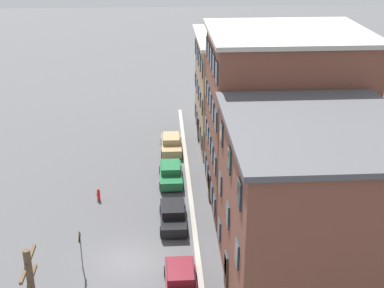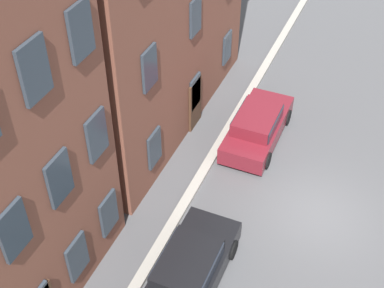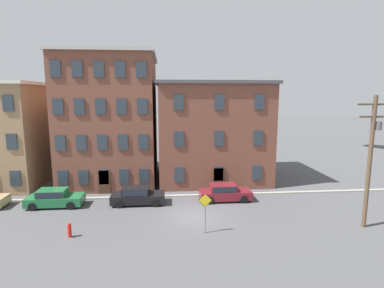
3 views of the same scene
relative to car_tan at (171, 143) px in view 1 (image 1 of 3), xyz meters
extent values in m
plane|color=#4C4C4F|center=(17.27, -3.25, -0.75)|extent=(200.00, 200.00, 0.00)
cube|color=#9E998E|center=(17.27, 1.25, -0.67)|extent=(56.00, 0.36, 0.16)
cube|color=#9E7A56|center=(-2.33, 8.52, 4.23)|extent=(10.39, 11.53, 9.96)
cube|color=silver|center=(-2.33, 8.52, 9.36)|extent=(10.89, 12.03, 0.30)
cube|color=#2D3842|center=(-6.49, 2.69, 0.91)|extent=(0.90, 0.10, 1.40)
cube|color=#2D3842|center=(-6.49, 2.69, 4.23)|extent=(0.90, 0.10, 1.40)
cube|color=#2D3842|center=(-6.49, 2.69, 7.55)|extent=(0.90, 0.10, 1.40)
cube|color=#2D3842|center=(-4.41, 2.69, 0.91)|extent=(0.90, 0.10, 1.40)
cube|color=#2D3842|center=(-4.41, 2.69, 4.23)|extent=(0.90, 0.10, 1.40)
cube|color=#2D3842|center=(-4.41, 2.69, 7.55)|extent=(0.90, 0.10, 1.40)
cube|color=#2D3842|center=(-2.33, 2.69, 0.91)|extent=(0.90, 0.10, 1.40)
cube|color=#2D3842|center=(-2.33, 2.69, 4.23)|extent=(0.90, 0.10, 1.40)
cube|color=#2D3842|center=(-2.33, 2.69, 7.55)|extent=(0.90, 0.10, 1.40)
cube|color=#2D3842|center=(-0.25, 2.69, 0.91)|extent=(0.90, 0.10, 1.40)
cube|color=#2D3842|center=(-0.25, 2.69, 4.23)|extent=(0.90, 0.10, 1.40)
cube|color=#2D3842|center=(-0.25, 2.69, 7.55)|extent=(0.90, 0.10, 1.40)
cube|color=#2D3842|center=(1.83, 2.69, 0.91)|extent=(0.90, 0.10, 1.40)
cube|color=#2D3842|center=(1.83, 2.69, 4.23)|extent=(0.90, 0.10, 1.40)
cube|color=#2D3842|center=(1.83, 2.69, 7.55)|extent=(0.90, 0.10, 1.40)
cube|color=#472D1E|center=(-2.33, 2.69, 0.35)|extent=(1.10, 0.10, 2.20)
cube|color=brown|center=(9.57, 8.05, 5.66)|extent=(9.10, 10.59, 12.81)
cube|color=#B7B2A8|center=(9.57, 8.05, 12.21)|extent=(9.60, 11.09, 0.30)
cube|color=#2D3842|center=(5.93, 2.69, 0.85)|extent=(0.90, 0.10, 1.40)
cube|color=#2D3842|center=(5.93, 2.69, 4.06)|extent=(0.90, 0.10, 1.40)
cube|color=#2D3842|center=(5.93, 2.69, 7.26)|extent=(0.90, 0.10, 1.40)
cube|color=#2D3842|center=(5.93, 2.69, 10.46)|extent=(0.90, 0.10, 1.40)
cube|color=#2D3842|center=(7.75, 2.69, 0.85)|extent=(0.90, 0.10, 1.40)
cube|color=#2D3842|center=(7.75, 2.69, 4.06)|extent=(0.90, 0.10, 1.40)
cube|color=#2D3842|center=(7.75, 2.69, 7.26)|extent=(0.90, 0.10, 1.40)
cube|color=#2D3842|center=(7.75, 2.69, 10.46)|extent=(0.90, 0.10, 1.40)
cube|color=#2D3842|center=(9.57, 2.69, 0.85)|extent=(0.90, 0.10, 1.40)
cube|color=#2D3842|center=(9.57, 2.69, 4.06)|extent=(0.90, 0.10, 1.40)
cube|color=#2D3842|center=(9.57, 2.69, 7.26)|extent=(0.90, 0.10, 1.40)
cube|color=#2D3842|center=(9.57, 2.69, 10.46)|extent=(0.90, 0.10, 1.40)
cube|color=#2D3842|center=(11.40, 2.69, 0.85)|extent=(0.90, 0.10, 1.40)
cube|color=#2D3842|center=(11.40, 2.69, 4.06)|extent=(0.90, 0.10, 1.40)
cube|color=#2D3842|center=(11.40, 2.69, 7.26)|extent=(0.90, 0.10, 1.40)
cube|color=#2D3842|center=(11.40, 2.69, 10.46)|extent=(0.90, 0.10, 1.40)
cube|color=#2D3842|center=(13.22, 2.69, 0.85)|extent=(0.90, 0.10, 1.40)
cube|color=#2D3842|center=(13.22, 2.69, 4.06)|extent=(0.90, 0.10, 1.40)
cube|color=#2D3842|center=(13.22, 2.69, 7.26)|extent=(0.90, 0.10, 1.40)
cube|color=#2D3842|center=(13.22, 2.69, 10.46)|extent=(0.90, 0.10, 1.40)
cube|color=#472D1E|center=(9.57, 2.69, 0.35)|extent=(1.10, 0.10, 2.20)
cube|color=brown|center=(20.19, 7.47, 4.27)|extent=(11.15, 9.44, 10.04)
cube|color=#4C4C51|center=(20.19, 7.47, 9.44)|extent=(11.65, 9.94, 0.30)
cube|color=#2D3842|center=(16.47, 2.69, 0.92)|extent=(0.90, 0.10, 1.40)
cube|color=#2D3842|center=(16.47, 2.69, 4.27)|extent=(0.90, 0.10, 1.40)
cube|color=#2D3842|center=(16.47, 2.69, 7.62)|extent=(0.90, 0.10, 1.40)
cube|color=#2D3842|center=(20.19, 2.69, 0.92)|extent=(0.90, 0.10, 1.40)
cube|color=#2D3842|center=(20.19, 2.69, 4.27)|extent=(0.90, 0.10, 1.40)
cube|color=#2D3842|center=(20.19, 2.69, 7.62)|extent=(0.90, 0.10, 1.40)
cube|color=#2D3842|center=(23.91, 2.69, 4.27)|extent=(0.90, 0.10, 1.40)
cube|color=#2D3842|center=(23.91, 2.69, 7.62)|extent=(0.90, 0.10, 1.40)
cube|color=#472D1E|center=(20.19, 2.69, 0.35)|extent=(1.10, 0.10, 2.20)
cube|color=tan|center=(0.07, 0.00, -0.22)|extent=(4.40, 1.80, 0.70)
cube|color=tan|center=(-0.13, 0.00, 0.41)|extent=(2.20, 1.51, 0.55)
cube|color=#1E232D|center=(-0.13, 0.00, 0.41)|extent=(2.02, 1.58, 0.48)
cylinder|color=black|center=(1.52, 0.85, -0.42)|extent=(0.66, 0.22, 0.66)
cylinder|color=black|center=(1.52, -0.85, -0.42)|extent=(0.66, 0.22, 0.66)
cylinder|color=black|center=(-1.38, 0.85, -0.42)|extent=(0.66, 0.22, 0.66)
cylinder|color=black|center=(-1.38, -0.85, -0.42)|extent=(0.66, 0.22, 0.66)
cube|color=#1E6638|center=(6.22, -0.20, -0.22)|extent=(4.40, 1.80, 0.70)
cube|color=#1E6638|center=(6.02, -0.20, 0.41)|extent=(2.20, 1.51, 0.55)
cube|color=#1E232D|center=(6.02, -0.20, 0.41)|extent=(2.02, 1.58, 0.48)
cylinder|color=black|center=(7.67, 0.65, -0.42)|extent=(0.66, 0.22, 0.66)
cylinder|color=black|center=(7.67, -1.05, -0.42)|extent=(0.66, 0.22, 0.66)
cylinder|color=black|center=(4.77, 0.65, -0.42)|extent=(0.66, 0.22, 0.66)
cylinder|color=black|center=(4.77, -1.05, -0.42)|extent=(0.66, 0.22, 0.66)
cube|color=black|center=(12.90, -0.21, -0.22)|extent=(4.40, 1.80, 0.70)
cube|color=black|center=(12.70, -0.21, 0.41)|extent=(2.20, 1.51, 0.55)
cube|color=#1E232D|center=(12.70, -0.21, 0.41)|extent=(2.02, 1.58, 0.48)
cylinder|color=black|center=(14.35, 0.64, -0.42)|extent=(0.66, 0.22, 0.66)
cylinder|color=black|center=(14.35, -1.06, -0.42)|extent=(0.66, 0.22, 0.66)
cylinder|color=black|center=(11.45, 0.64, -0.42)|extent=(0.66, 0.22, 0.66)
cylinder|color=black|center=(11.45, -1.06, -0.42)|extent=(0.66, 0.22, 0.66)
cube|color=maroon|center=(20.31, 0.01, -0.22)|extent=(4.40, 1.80, 0.70)
cube|color=maroon|center=(20.11, 0.01, 0.41)|extent=(2.20, 1.51, 0.55)
cube|color=#1E232D|center=(20.11, 0.01, 0.41)|extent=(2.02, 1.58, 0.48)
cylinder|color=black|center=(18.86, 0.86, -0.42)|extent=(0.66, 0.22, 0.66)
cylinder|color=black|center=(18.86, -0.84, -0.42)|extent=(0.66, 0.22, 0.66)
cylinder|color=slate|center=(17.76, -6.04, 0.53)|extent=(0.08, 0.08, 2.56)
cube|color=yellow|center=(17.76, -6.07, 1.50)|extent=(0.86, 0.03, 0.86)
cube|color=black|center=(17.76, -6.06, 1.50)|extent=(0.93, 0.02, 0.93)
cube|color=brown|center=(28.81, -6.05, 7.64)|extent=(2.40, 0.12, 0.12)
cube|color=brown|center=(28.81, -6.05, 6.84)|extent=(2.00, 0.12, 0.12)
cylinder|color=red|center=(9.07, -5.88, -0.35)|extent=(0.24, 0.24, 0.80)
sphere|color=red|center=(9.07, -5.88, 0.10)|extent=(0.22, 0.22, 0.22)
cylinder|color=red|center=(9.07, -6.04, -0.30)|extent=(0.10, 0.12, 0.10)
camera|label=1|loc=(45.82, -0.91, 19.81)|focal=50.00mm
camera|label=2|loc=(3.97, -4.08, 13.49)|focal=50.00mm
camera|label=3|loc=(15.29, -24.43, 8.19)|focal=28.00mm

